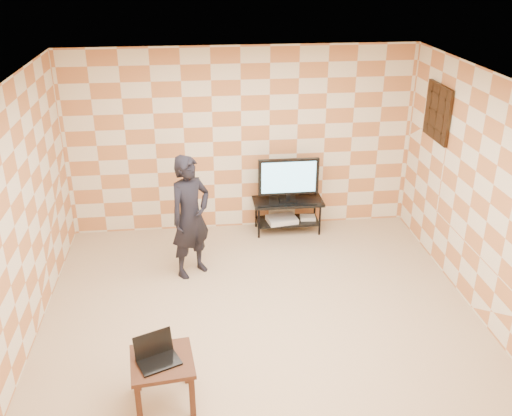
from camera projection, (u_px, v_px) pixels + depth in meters
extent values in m
plane|color=tan|center=(262.00, 321.00, 6.51)|extent=(5.00, 5.00, 0.00)
cube|color=beige|center=(241.00, 141.00, 8.21)|extent=(5.00, 0.02, 2.70)
cube|color=beige|center=(309.00, 378.00, 3.69)|extent=(5.00, 0.02, 2.70)
cube|color=beige|center=(14.00, 226.00, 5.69)|extent=(0.02, 5.00, 2.70)
cube|color=beige|center=(490.00, 203.00, 6.20)|extent=(0.02, 5.00, 2.70)
cube|color=white|center=(263.00, 85.00, 5.39)|extent=(5.00, 5.00, 0.02)
cube|color=black|center=(438.00, 112.00, 7.35)|extent=(0.04, 0.72, 0.72)
cube|color=black|center=(438.00, 112.00, 7.35)|extent=(0.04, 0.03, 0.68)
cube|color=black|center=(438.00, 112.00, 7.35)|extent=(0.04, 0.68, 0.03)
cube|color=black|center=(288.00, 201.00, 8.40)|extent=(1.03, 0.46, 0.04)
cube|color=black|center=(287.00, 221.00, 8.53)|extent=(0.92, 0.41, 0.03)
cylinder|color=black|center=(259.00, 222.00, 8.28)|extent=(0.03, 0.03, 0.50)
cylinder|color=black|center=(256.00, 212.00, 8.61)|extent=(0.03, 0.03, 0.50)
cylinder|color=black|center=(320.00, 219.00, 8.37)|extent=(0.03, 0.03, 0.50)
cylinder|color=black|center=(315.00, 209.00, 8.70)|extent=(0.03, 0.03, 0.50)
cube|color=black|center=(288.00, 199.00, 8.38)|extent=(0.26, 0.17, 0.03)
cube|color=black|center=(288.00, 196.00, 8.36)|extent=(0.07, 0.05, 0.07)
cube|color=black|center=(288.00, 177.00, 8.23)|extent=(0.89, 0.06, 0.54)
cube|color=#71C4EA|center=(289.00, 177.00, 8.20)|extent=(0.79, 0.01, 0.47)
cube|color=#BDBEC0|center=(282.00, 219.00, 8.46)|extent=(0.47, 0.37, 0.07)
cube|color=silver|center=(308.00, 218.00, 8.55)|extent=(0.24, 0.18, 0.05)
cube|color=#331A10|center=(162.00, 362.00, 5.15)|extent=(0.62, 0.62, 0.04)
cube|color=#331A10|center=(139.00, 406.00, 4.99)|extent=(0.06, 0.06, 0.46)
cube|color=#331A10|center=(137.00, 370.00, 5.41)|extent=(0.06, 0.06, 0.46)
cube|color=#331A10|center=(192.00, 397.00, 5.09)|extent=(0.06, 0.06, 0.46)
cube|color=#331A10|center=(186.00, 363.00, 5.50)|extent=(0.06, 0.06, 0.46)
cube|color=black|center=(159.00, 362.00, 5.09)|extent=(0.43, 0.37, 0.02)
cube|color=black|center=(153.00, 344.00, 5.15)|extent=(0.35, 0.20, 0.23)
imported|color=black|center=(190.00, 217.00, 7.16)|extent=(0.70, 0.66, 1.61)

